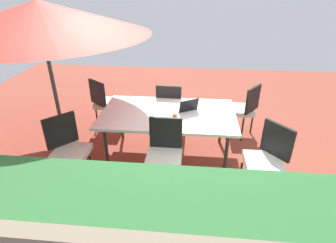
# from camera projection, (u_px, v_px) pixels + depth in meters

# --- Properties ---
(ground_plane) EXTENTS (10.00, 10.00, 0.02)m
(ground_plane) POSITION_uv_depth(u_px,v_px,m) (168.00, 154.00, 4.50)
(ground_plane) COLOR brown
(dining_table) EXTENTS (2.05, 1.21, 0.76)m
(dining_table) POSITION_uv_depth(u_px,v_px,m) (168.00, 115.00, 4.17)
(dining_table) COLOR white
(dining_table) RESTS_ON ground_plane
(patio_umbrella) EXTENTS (3.10, 3.10, 2.33)m
(patio_umbrella) POSITION_uv_depth(u_px,v_px,m) (40.00, 18.00, 3.74)
(patio_umbrella) COLOR #4C4C4C
(patio_umbrella) RESTS_ON ground_plane
(chair_north) EXTENTS (0.46, 0.46, 0.98)m
(chair_north) POSITION_uv_depth(u_px,v_px,m) (165.00, 151.00, 3.58)
(chair_north) COLOR silver
(chair_north) RESTS_ON ground_plane
(chair_southwest) EXTENTS (0.58, 0.58, 0.98)m
(chair_southwest) POSITION_uv_depth(u_px,v_px,m) (244.00, 108.00, 4.81)
(chair_southwest) COLOR silver
(chair_southwest) RESTS_ON ground_plane
(chair_south) EXTENTS (0.46, 0.47, 0.98)m
(chair_south) POSITION_uv_depth(u_px,v_px,m) (170.00, 105.00, 4.90)
(chair_south) COLOR silver
(chair_south) RESTS_ON ground_plane
(chair_southeast) EXTENTS (0.58, 0.58, 0.98)m
(chair_southeast) POSITION_uv_depth(u_px,v_px,m) (105.00, 101.00, 5.07)
(chair_southeast) COLOR silver
(chair_southeast) RESTS_ON ground_plane
(chair_northwest) EXTENTS (0.58, 0.58, 0.98)m
(chair_northwest) POSITION_uv_depth(u_px,v_px,m) (267.00, 157.00, 3.47)
(chair_northwest) COLOR silver
(chair_northwest) RESTS_ON ground_plane
(chair_northeast) EXTENTS (0.59, 0.59, 0.98)m
(chair_northeast) POSITION_uv_depth(u_px,v_px,m) (68.00, 148.00, 3.67)
(chair_northeast) COLOR silver
(chair_northeast) RESTS_ON ground_plane
(laptop) EXTENTS (0.40, 0.38, 0.21)m
(laptop) POSITION_uv_depth(u_px,v_px,m) (186.00, 108.00, 4.19)
(laptop) COLOR #B7B7BC
(laptop) RESTS_ON dining_table
(cup) EXTENTS (0.07, 0.07, 0.10)m
(cup) POSITION_uv_depth(u_px,v_px,m) (175.00, 117.00, 3.92)
(cup) COLOR #CC4C33
(cup) RESTS_ON dining_table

